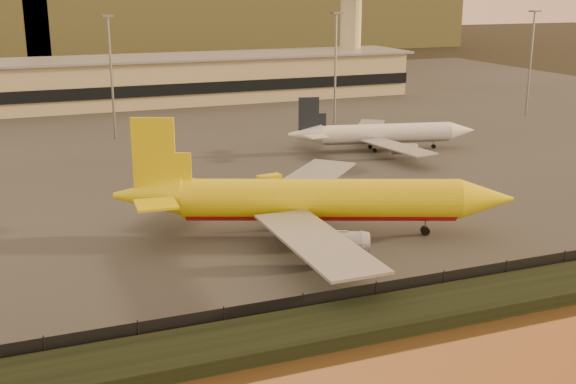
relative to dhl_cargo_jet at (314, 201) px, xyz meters
name	(u,v)px	position (x,y,z in m)	size (l,w,h in m)	color
ground	(307,263)	(-4.49, -8.59, -4.78)	(900.00, 900.00, 0.00)	black
embankment	(377,318)	(-4.49, -25.59, -4.08)	(320.00, 7.00, 1.40)	black
tarmac	(149,124)	(-4.49, 86.41, -4.68)	(320.00, 220.00, 0.20)	#2D2D2D
perimeter_fence	(358,296)	(-4.49, -21.59, -3.48)	(300.00, 0.05, 2.20)	black
terminal_building	(70,85)	(-19.01, 116.96, 1.47)	(202.00, 25.00, 12.60)	tan
control_tower	(351,19)	(65.51, 122.41, 16.88)	(11.20, 11.20, 35.50)	tan
apron_light_masts	(234,62)	(10.51, 66.41, 10.93)	(152.20, 12.20, 25.40)	slate
dhl_cargo_jet	(314,201)	(0.00, 0.00, 0.00)	(49.34, 46.70, 15.33)	yellow
white_narrowbody_jet	(383,134)	(32.54, 40.95, -1.36)	(37.26, 35.77, 10.77)	silver
gse_vehicle_yellow	(269,180)	(2.86, 24.52, -3.69)	(3.93, 1.77, 1.77)	yellow
gse_vehicle_white	(188,189)	(-10.68, 24.03, -3.69)	(3.93, 1.77, 1.77)	silver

